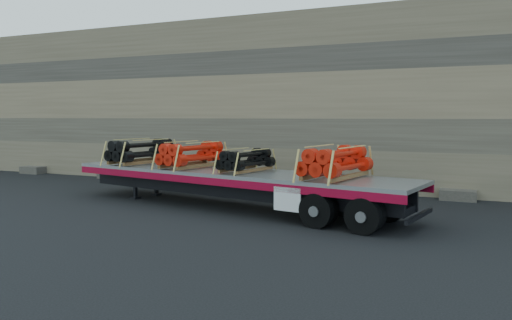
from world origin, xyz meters
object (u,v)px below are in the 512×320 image
Objects in this scene: bundle_rear at (336,163)px; bundle_front at (142,152)px; trailer at (231,189)px; bundle_midrear at (246,161)px; bundle_midfront at (192,155)px.

bundle_front is at bearing 180.00° from bundle_rear.
bundle_front reaches higher than trailer.
trailer is 3.75m from bundle_rear.
bundle_midrear is at bearing 0.00° from trailer.
bundle_front is (-3.96, 0.74, 1.02)m from trailer.
bundle_rear is (5.12, -0.96, 0.02)m from bundle_midfront.
bundle_midfront is 0.96× the size of bundle_rear.
trailer is at bearing -180.00° from bundle_midrear.
bundle_midfront is 2.20m from bundle_midrear.
bundle_rear is at bearing -0.00° from bundle_front.
bundle_front is 1.27× the size of bundle_midrear.
bundle_midrear is at bearing -0.00° from bundle_front.
trailer is 4.15m from bundle_front.
trailer is 1.10m from bundle_midrear.
bundle_front is 0.99× the size of bundle_rear.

